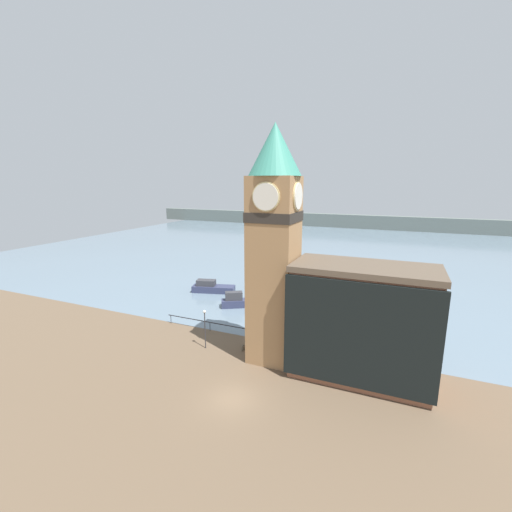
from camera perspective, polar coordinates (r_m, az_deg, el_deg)
The scene contains 10 objects.
ground_plane at distance 29.72m, azimuth -3.87°, elevation -22.74°, with size 160.00×160.00×0.00m, color brown.
water at distance 94.60m, azimuth 15.87°, elevation 1.41°, with size 160.00×120.00×0.00m.
far_shoreline at distance 133.64m, azimuth 18.19°, elevation 5.41°, with size 180.00×3.00×5.00m.
pier_railing at distance 40.88m, azimuth -7.69°, elevation -11.01°, with size 11.66×0.08×1.09m.
clock_tower at distance 31.51m, azimuth 3.03°, elevation 2.48°, with size 4.75×4.75×22.06m.
pier_building at distance 31.49m, azimuth 17.18°, elevation -10.54°, with size 12.12×6.01×10.20m.
boat_near at distance 47.98m, azimuth -2.84°, elevation -7.54°, with size 5.39×3.93×2.18m.
boat_far at distance 54.59m, azimuth -7.35°, elevation -5.23°, with size 6.90×3.69×1.94m.
mooring_bollard_near at distance 36.50m, azimuth -2.14°, elevation -14.98°, with size 0.33×0.33×0.63m.
lamp_post at distance 36.24m, azimuth -8.53°, elevation -10.81°, with size 0.32×0.32×4.21m.
Camera 1 is at (11.21, -21.62, 17.03)m, focal length 24.00 mm.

